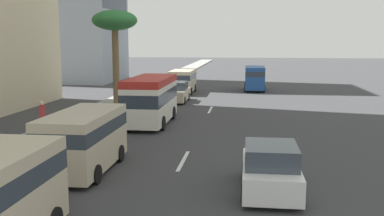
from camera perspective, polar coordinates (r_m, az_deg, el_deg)
The scene contains 12 objects.
ground_plane at distance 37.09m, azimuth 2.92°, elevation 0.75°, with size 198.00×198.00×0.00m, color #38383A.
sidewalk_right at distance 38.46m, azimuth -8.89°, elevation 1.05°, with size 162.00×3.02×0.15m, color gray.
lane_stripe_mid at distance 19.14m, azimuth -1.16°, elevation -6.86°, with size 3.20×0.16×0.01m, color silver.
lane_stripe_far at distance 33.02m, azimuth 2.39°, elevation -0.23°, with size 3.20×0.16×0.01m, color silver.
van_lead at distance 17.89m, azimuth -13.91°, elevation -3.74°, with size 5.05×2.23×2.38m.
van_second at distance 46.17m, azimuth 8.16°, elevation 4.02°, with size 4.64×2.09×2.48m.
minibus_third at distance 27.32m, azimuth -5.39°, elevation 1.25°, with size 6.39×2.41×2.92m.
van_fourth at distance 43.50m, azimuth -1.20°, elevation 3.68°, with size 5.35×2.23×2.28m.
car_fifth at distance 15.37m, azimuth 10.15°, elevation -7.85°, with size 4.04×1.95×1.70m.
car_sixth at distance 37.31m, azimuth -2.08°, elevation 2.04°, with size 4.28×1.96×1.71m.
pedestrian_mid_block at distance 24.76m, azimuth -18.87°, elevation -0.98°, with size 0.35×0.27×1.83m.
palm_tree at distance 35.31m, azimuth -10.01°, elevation 10.73°, with size 3.52×3.52×7.37m.
Camera 1 is at (-5.13, -2.65, 5.15)m, focal length 41.04 mm.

